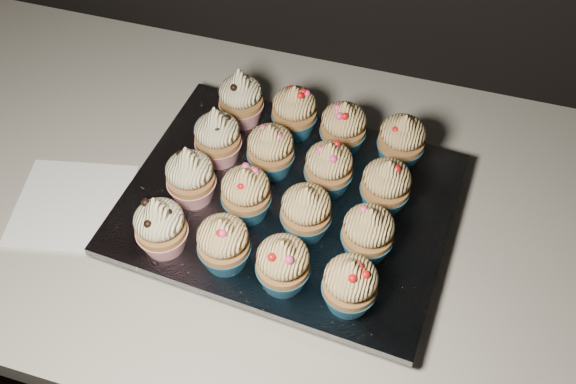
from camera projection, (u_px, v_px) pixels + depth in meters
The scene contains 21 objects.
cabinet at pixel (249, 338), 1.26m from camera, with size 2.40×0.60×0.86m, color black.
worktop at pixel (234, 197), 0.91m from camera, with size 2.44×0.64×0.04m, color beige.
napkin at pixel (72, 205), 0.87m from camera, with size 0.15×0.15×0.00m, color white.
baking_tray at pixel (288, 210), 0.85m from camera, with size 0.38×0.29×0.02m, color black.
foil_lining at pixel (288, 202), 0.84m from camera, with size 0.41×0.32×0.01m, color silver.
cupcake_0 at pixel (160, 226), 0.76m from camera, with size 0.06×0.06×0.10m.
cupcake_1 at pixel (223, 243), 0.75m from camera, with size 0.06×0.06×0.08m.
cupcake_2 at pixel (283, 264), 0.73m from camera, with size 0.06×0.06×0.08m.
cupcake_3 at pixel (350, 285), 0.71m from camera, with size 0.06×0.06×0.08m.
cupcake_4 at pixel (190, 176), 0.81m from camera, with size 0.06×0.06×0.10m.
cupcake_5 at pixel (246, 193), 0.79m from camera, with size 0.06×0.06×0.08m.
cupcake_6 at pixel (306, 211), 0.78m from camera, with size 0.06×0.06×0.08m.
cupcake_7 at pixel (368, 233), 0.76m from camera, with size 0.06×0.06×0.08m.
cupcake_8 at pixel (218, 137), 0.85m from camera, with size 0.06×0.06×0.10m.
cupcake_9 at pixel (271, 150), 0.84m from camera, with size 0.06×0.06×0.08m.
cupcake_10 at pixel (329, 168), 0.82m from camera, with size 0.06×0.06×0.08m.
cupcake_11 at pixel (386, 185), 0.80m from camera, with size 0.06×0.06×0.08m.
cupcake_12 at pixel (241, 98), 0.90m from camera, with size 0.06×0.06×0.10m.
cupcake_13 at pixel (294, 111), 0.88m from camera, with size 0.06×0.06×0.08m.
cupcake_14 at pixel (343, 127), 0.86m from camera, with size 0.06×0.06×0.08m.
cupcake_15 at pixel (401, 140), 0.85m from camera, with size 0.06×0.06×0.08m.
Camera 1 is at (0.23, 1.19, 1.59)m, focal length 40.00 mm.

